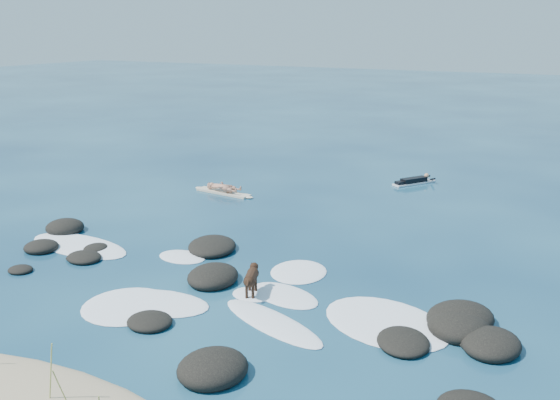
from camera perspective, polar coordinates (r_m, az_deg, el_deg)
The scene contains 6 objects.
ground at distance 17.39m, azimuth -3.46°, elevation -6.40°, with size 160.00×160.00×0.00m, color #0A2642.
reef_rocks at distance 15.55m, azimuth -2.66°, elevation -8.67°, with size 15.13×7.83×0.61m.
breaking_foam at distance 16.13m, azimuth -6.32°, elevation -8.26°, with size 13.86×6.01×0.12m.
standing_surfer_rig at distance 25.02m, azimuth -5.23°, elevation 2.05°, with size 2.95×0.80×1.67m.
paddling_surfer_rig at distance 27.18m, azimuth 12.18°, elevation 1.71°, with size 1.58×2.01×0.38m.
dog at distance 15.63m, azimuth -2.62°, elevation -7.02°, with size 0.56×1.15×0.76m.
Camera 1 is at (8.30, -13.81, 6.53)m, focal length 40.00 mm.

